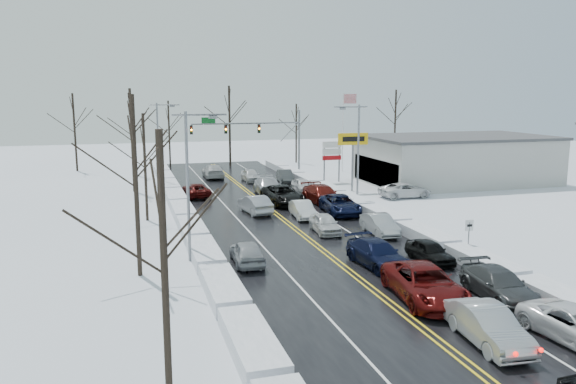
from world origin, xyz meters
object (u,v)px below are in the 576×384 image
object	(u,v)px
flagpole	(344,125)
dealership_building	(456,159)
traffic_signal_mast	(259,132)
oncoming_car_0	(255,213)
tires_plus_sign	(353,143)

from	to	relation	value
flagpole	dealership_building	xyz separation A→B (m)	(8.80, -12.00, -3.27)
traffic_signal_mast	dealership_building	distance (m)	23.01
traffic_signal_mast	flagpole	bearing A→B (deg)	9.73
flagpole	dealership_building	world-z (taller)	flagpole
flagpole	oncoming_car_0	bearing A→B (deg)	-127.62
tires_plus_sign	flagpole	xyz separation A→B (m)	(4.67, 14.01, 0.93)
flagpole	oncoming_car_0	xyz separation A→B (m)	(-16.80, -21.81, -5.93)
tires_plus_sign	flagpole	world-z (taller)	flagpole
dealership_building	traffic_signal_mast	bearing A→B (deg)	154.05
flagpole	dealership_building	distance (m)	15.24
traffic_signal_mast	tires_plus_sign	distance (m)	13.92
flagpole	oncoming_car_0	size ratio (longest dim) A/B	2.15
tires_plus_sign	dealership_building	xyz separation A→B (m)	(13.48, 2.01, -2.34)
oncoming_car_0	flagpole	bearing A→B (deg)	-135.49
dealership_building	oncoming_car_0	size ratio (longest dim) A/B	4.38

